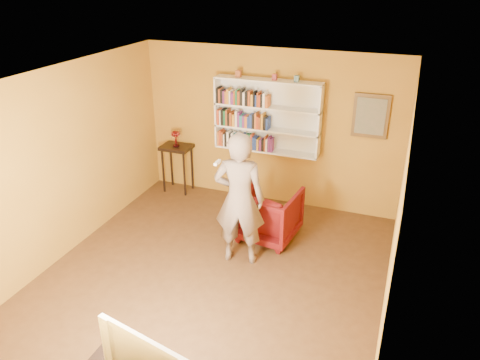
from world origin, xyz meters
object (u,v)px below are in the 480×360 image
armchair (268,214)px  television (154,356)px  console_table (177,154)px  person (239,199)px  bookshelf (268,116)px  ruby_lustre (176,135)px

armchair → television: television is taller
console_table → person: person is taller
bookshelf → television: (0.45, -4.66, -0.78)m
ruby_lustre → person: person is taller
console_table → person: (1.89, -1.74, 0.23)m
bookshelf → television: size_ratio=1.76×
console_table → television: bearing=-64.6°
ruby_lustre → television: bearing=-64.6°
console_table → armchair: console_table is taller
bookshelf → armchair: bearing=-71.3°
television → armchair: bearing=103.8°
console_table → ruby_lustre: (-0.00, 0.00, 0.36)m
ruby_lustre → television: (2.14, -4.50, -0.28)m
armchair → console_table: bearing=-19.4°
ruby_lustre → bookshelf: bearing=5.4°
person → ruby_lustre: bearing=-52.9°
bookshelf → ruby_lustre: bookshelf is taller
television → ruby_lustre: bearing=128.3°
ruby_lustre → person: size_ratio=0.15×
ruby_lustre → television: ruby_lustre is taller
armchair → person: size_ratio=0.46×
person → console_table: bearing=-52.9°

